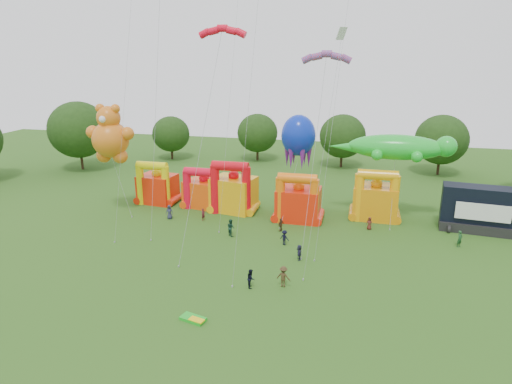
% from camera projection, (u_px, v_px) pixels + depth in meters
% --- Properties ---
extents(ground, '(160.00, 160.00, 0.00)m').
position_uv_depth(ground, '(193.00, 333.00, 33.86)').
color(ground, '#2C5A19').
rests_on(ground, ground).
extents(tree_ring, '(122.79, 124.89, 12.07)m').
position_uv_depth(tree_ring, '(177.00, 251.00, 32.86)').
color(tree_ring, '#352314').
rests_on(tree_ring, ground).
extents(bouncy_castle_0, '(5.23, 4.41, 6.07)m').
position_uv_depth(bouncy_castle_0, '(157.00, 186.00, 62.98)').
color(bouncy_castle_0, red).
rests_on(bouncy_castle_0, ground).
extents(bouncy_castle_1, '(5.64, 4.90, 5.66)m').
position_uv_depth(bouncy_castle_1, '(204.00, 191.00, 61.37)').
color(bouncy_castle_1, '#EE4C0C').
rests_on(bouncy_castle_1, ground).
extents(bouncy_castle_2, '(6.03, 5.20, 6.96)m').
position_uv_depth(bouncy_castle_2, '(233.00, 192.00, 59.48)').
color(bouncy_castle_2, '#F1A50C').
rests_on(bouncy_castle_2, ground).
extents(bouncy_castle_3, '(5.34, 4.32, 6.28)m').
position_uv_depth(bouncy_castle_3, '(298.00, 202.00, 56.27)').
color(bouncy_castle_3, red).
rests_on(bouncy_castle_3, ground).
extents(bouncy_castle_4, '(5.49, 4.46, 6.59)m').
position_uv_depth(bouncy_castle_4, '(376.00, 199.00, 56.81)').
color(bouncy_castle_4, orange).
rests_on(bouncy_castle_4, ground).
extents(stage_trailer, '(8.73, 4.12, 5.36)m').
position_uv_depth(stage_trailer, '(480.00, 210.00, 52.79)').
color(stage_trailer, black).
rests_on(stage_trailer, ground).
extents(teddy_bear_kite, '(6.40, 4.54, 14.16)m').
position_uv_depth(teddy_bear_kite, '(112.00, 145.00, 56.79)').
color(teddy_bear_kite, orange).
rests_on(teddy_bear_kite, ground).
extents(gecko_kite, '(15.01, 7.01, 10.74)m').
position_uv_depth(gecko_kite, '(396.00, 151.00, 55.08)').
color(gecko_kite, green).
rests_on(gecko_kite, ground).
extents(octopus_kite, '(4.57, 12.43, 12.34)m').
position_uv_depth(octopus_kite, '(296.00, 152.00, 59.90)').
color(octopus_kite, '#0C28B6').
rests_on(octopus_kite, ground).
extents(parafoil_kites, '(22.28, 12.27, 31.36)m').
position_uv_depth(parafoil_kites, '(218.00, 139.00, 45.15)').
color(parafoil_kites, red).
rests_on(parafoil_kites, ground).
extents(diamond_kites, '(24.51, 18.71, 37.02)m').
position_uv_depth(diamond_kites, '(242.00, 100.00, 44.61)').
color(diamond_kites, red).
rests_on(diamond_kites, ground).
extents(folded_kite_bundle, '(2.19, 1.50, 0.31)m').
position_uv_depth(folded_kite_bundle, '(193.00, 319.00, 35.43)').
color(folded_kite_bundle, green).
rests_on(folded_kite_bundle, ground).
extents(spectator_0, '(0.97, 0.71, 1.81)m').
position_uv_depth(spectator_0, '(169.00, 212.00, 57.05)').
color(spectator_0, '#2A2D46').
rests_on(spectator_0, ground).
extents(spectator_1, '(0.56, 0.66, 1.54)m').
position_uv_depth(spectator_1, '(203.00, 215.00, 56.56)').
color(spectator_1, '#551820').
rests_on(spectator_1, ground).
extents(spectator_2, '(1.22, 1.20, 1.98)m').
position_uv_depth(spectator_2, '(231.00, 228.00, 51.72)').
color(spectator_2, '#163727').
rests_on(spectator_2, ground).
extents(spectator_3, '(1.24, 1.01, 1.68)m').
position_uv_depth(spectator_3, '(285.00, 238.00, 49.28)').
color(spectator_3, black).
rests_on(spectator_3, ground).
extents(spectator_4, '(0.83, 1.01, 1.60)m').
position_uv_depth(spectator_4, '(281.00, 225.00, 53.09)').
color(spectator_4, '#422F1A').
rests_on(spectator_4, ground).
extents(spectator_5, '(0.78, 1.55, 1.60)m').
position_uv_depth(spectator_5, '(299.00, 252.00, 45.72)').
color(spectator_5, '#26253E').
rests_on(spectator_5, ground).
extents(spectator_6, '(0.87, 0.70, 1.53)m').
position_uv_depth(spectator_6, '(369.00, 223.00, 53.63)').
color(spectator_6, '#572219').
rests_on(spectator_6, ground).
extents(spectator_7, '(0.79, 0.78, 1.84)m').
position_uv_depth(spectator_7, '(460.00, 239.00, 48.74)').
color(spectator_7, '#1C4823').
rests_on(spectator_7, ground).
extents(spectator_8, '(0.82, 0.96, 1.73)m').
position_uv_depth(spectator_8, '(251.00, 278.00, 40.30)').
color(spectator_8, black).
rests_on(spectator_8, ground).
extents(spectator_9, '(1.38, 0.96, 1.96)m').
position_uv_depth(spectator_9, '(283.00, 277.00, 40.36)').
color(spectator_9, '#3E2F19').
rests_on(spectator_9, ground).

